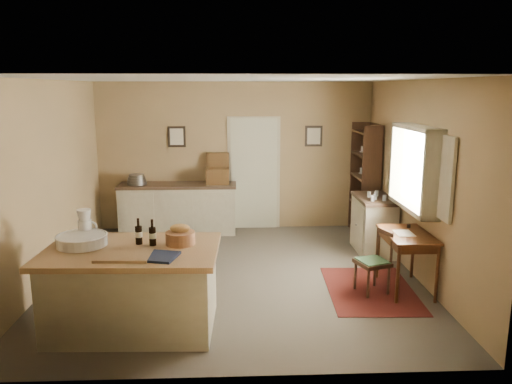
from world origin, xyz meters
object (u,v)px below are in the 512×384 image
desk_chair (372,263)px  shelving_unit (367,180)px  work_island (133,286)px  sideboard (179,207)px  writing_desk (407,240)px  right_cabinet (373,224)px

desk_chair → shelving_unit: size_ratio=0.40×
work_island → shelving_unit: 4.95m
work_island → shelving_unit: shelving_unit is taller
sideboard → writing_desk: bearing=-40.8°
right_cabinet → work_island: bearing=-143.8°
writing_desk → right_cabinet: 1.56m
sideboard → desk_chair: 3.97m
sideboard → desk_chair: size_ratio=2.64×
right_cabinet → writing_desk: bearing=-90.0°
sideboard → right_cabinet: 3.45m
work_island → desk_chair: (2.87, 0.83, -0.08)m
shelving_unit → sideboard: bearing=176.6°
writing_desk → desk_chair: bearing=-171.4°
work_island → right_cabinet: (3.33, 2.44, -0.02)m
desk_chair → shelving_unit: 2.78m
writing_desk → right_cabinet: (-0.00, 1.54, -0.21)m
work_island → right_cabinet: bearing=38.3°
work_island → desk_chair: size_ratio=2.37×
sideboard → shelving_unit: size_ratio=1.06×
work_island → desk_chair: work_island is taller
desk_chair → shelving_unit: bearing=58.5°
shelving_unit → right_cabinet: bearing=-98.3°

